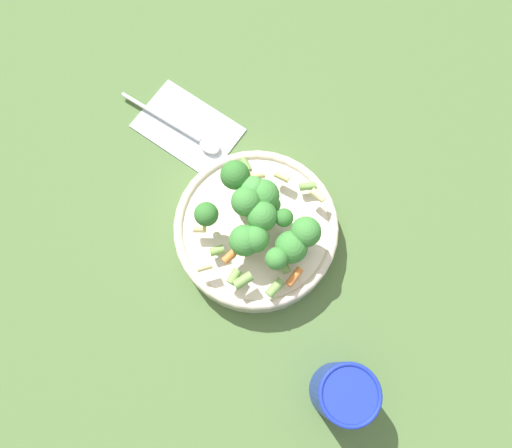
% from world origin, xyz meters
% --- Properties ---
extents(ground_plane, '(3.00, 3.00, 0.00)m').
position_xyz_m(ground_plane, '(0.00, 0.00, 0.00)').
color(ground_plane, '#4C6B38').
extents(bowl, '(0.25, 0.25, 0.05)m').
position_xyz_m(bowl, '(0.00, 0.00, 0.03)').
color(bowl, beige).
rests_on(bowl, ground_plane).
extents(pasta_salad, '(0.19, 0.21, 0.08)m').
position_xyz_m(pasta_salad, '(0.01, -0.00, 0.10)').
color(pasta_salad, '#8CB766').
rests_on(pasta_salad, bowl).
extents(cup, '(0.08, 0.08, 0.11)m').
position_xyz_m(cup, '(0.13, -0.23, 0.06)').
color(cup, '#192DAD').
rests_on(cup, ground_plane).
extents(napkin, '(0.20, 0.18, 0.01)m').
position_xyz_m(napkin, '(-0.12, 0.18, 0.00)').
color(napkin, '#B2BCC6').
rests_on(napkin, ground_plane).
extents(spoon, '(0.18, 0.11, 0.01)m').
position_xyz_m(spoon, '(-0.12, 0.17, 0.01)').
color(spoon, silver).
rests_on(spoon, napkin).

